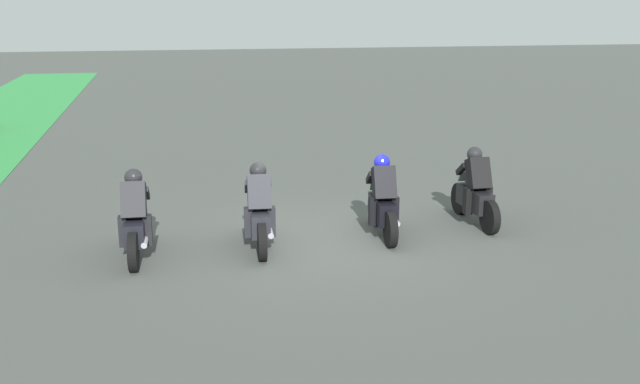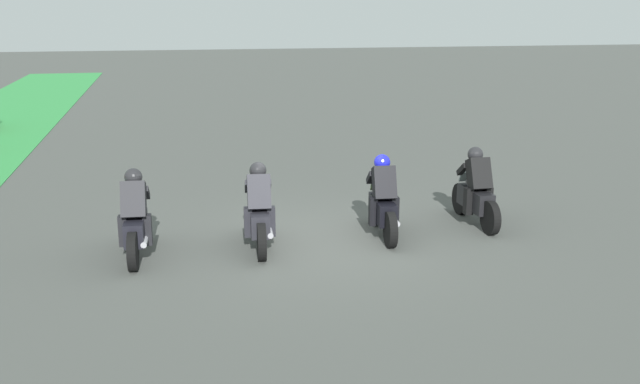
{
  "view_description": "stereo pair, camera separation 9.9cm",
  "coord_description": "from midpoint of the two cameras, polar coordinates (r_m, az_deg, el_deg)",
  "views": [
    {
      "loc": [
        -12.1,
        2.69,
        4.14
      ],
      "look_at": [
        0.12,
        0.0,
        0.9
      ],
      "focal_mm": 40.46,
      "sensor_mm": 36.0,
      "label": 1
    },
    {
      "loc": [
        -12.12,
        2.59,
        4.14
      ],
      "look_at": [
        0.12,
        0.0,
        0.9
      ],
      "focal_mm": 40.46,
      "sensor_mm": 36.0,
      "label": 2
    }
  ],
  "objects": [
    {
      "name": "ground_plane",
      "position": [
        13.07,
        0.35,
        -3.95
      ],
      "size": [
        120.0,
        120.0,
        0.0
      ],
      "primitive_type": "plane",
      "color": "#464945"
    },
    {
      "name": "rider_lane_a",
      "position": [
        14.3,
        12.43,
        -0.07
      ],
      "size": [
        2.04,
        0.54,
        1.51
      ],
      "rotation": [
        0.0,
        0.0,
        -0.0
      ],
      "color": "black",
      "rests_on": "ground_plane"
    },
    {
      "name": "rider_lane_b",
      "position": [
        13.32,
        5.2,
        -0.86
      ],
      "size": [
        2.04,
        0.56,
        1.51
      ],
      "rotation": [
        0.0,
        0.0,
        -0.09
      ],
      "color": "black",
      "rests_on": "ground_plane"
    },
    {
      "name": "rider_lane_c",
      "position": [
        12.66,
        -4.6,
        -1.66
      ],
      "size": [
        2.04,
        0.55,
        1.51
      ],
      "rotation": [
        0.0,
        0.0,
        -0.08
      ],
      "color": "black",
      "rests_on": "ground_plane"
    },
    {
      "name": "rider_lane_d",
      "position": [
        12.53,
        -14.16,
        -2.25
      ],
      "size": [
        2.04,
        0.55,
        1.51
      ],
      "rotation": [
        0.0,
        0.0,
        -0.05
      ],
      "color": "black",
      "rests_on": "ground_plane"
    }
  ]
}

